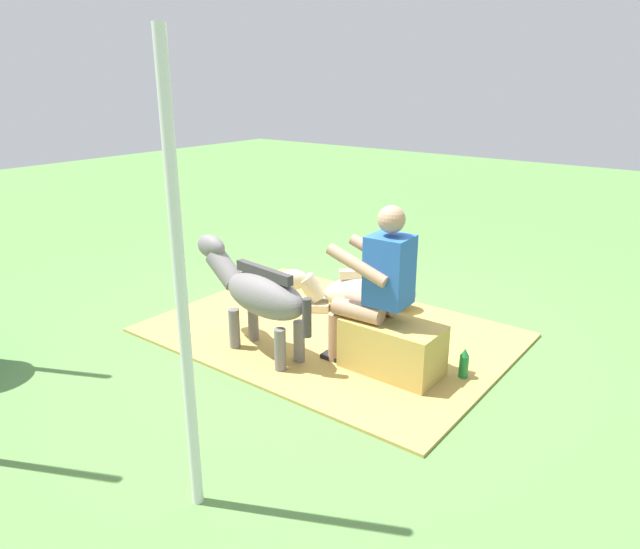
% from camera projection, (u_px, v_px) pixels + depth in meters
% --- Properties ---
extents(ground_plane, '(24.00, 24.00, 0.00)m').
position_uv_depth(ground_plane, '(328.00, 340.00, 5.02)').
color(ground_plane, '#568442').
extents(hay_patch, '(2.99, 2.16, 0.02)m').
position_uv_depth(hay_patch, '(330.00, 332.00, 5.13)').
color(hay_patch, tan).
rests_on(hay_patch, ground).
extents(hay_bale, '(0.74, 0.40, 0.42)m').
position_uv_depth(hay_bale, '(392.00, 348.00, 4.39)').
color(hay_bale, tan).
rests_on(hay_bale, ground).
extents(person_seated, '(0.67, 0.44, 1.30)m').
position_uv_depth(person_seated, '(376.00, 282.00, 4.32)').
color(person_seated, tan).
rests_on(person_seated, ground).
extents(pony_standing, '(1.35, 0.42, 0.89)m').
position_uv_depth(pony_standing, '(257.00, 292.00, 4.61)').
color(pony_standing, slate).
rests_on(pony_standing, ground).
extents(pony_lying, '(1.24, 1.01, 0.42)m').
position_uv_depth(pony_lying, '(360.00, 293.00, 5.56)').
color(pony_lying, beige).
rests_on(pony_lying, ground).
extents(soda_bottle, '(0.07, 0.07, 0.26)m').
position_uv_depth(soda_bottle, '(464.00, 365.00, 4.32)').
color(soda_bottle, '#197233').
rests_on(soda_bottle, ground).
extents(tent_pole_left, '(0.06, 0.06, 2.37)m').
position_uv_depth(tent_pole_left, '(181.00, 295.00, 2.73)').
color(tent_pole_left, silver).
rests_on(tent_pole_left, ground).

